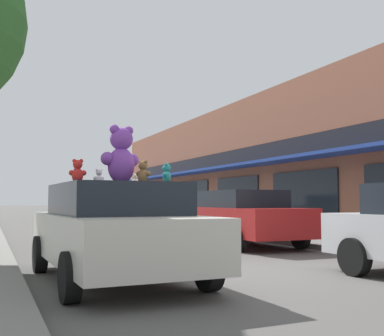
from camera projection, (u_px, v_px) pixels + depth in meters
ground_plane at (238, 271)px, 8.52m from camera, size 260.00×260.00×0.00m
storefront_row at (353, 167)px, 26.27m from camera, size 15.49×37.46×6.15m
plush_art_car at (115, 229)px, 7.56m from camera, size 2.19×4.58×1.52m
teddy_bear_giant at (121, 156)px, 7.62m from camera, size 0.71×0.49×0.93m
teddy_bear_blue at (77, 176)px, 7.38m from camera, size 0.18×0.13×0.24m
teddy_bear_white at (99, 177)px, 8.11m from camera, size 0.20×0.14×0.27m
teddy_bear_red at (78, 171)px, 7.22m from camera, size 0.27×0.18×0.36m
teddy_bear_teal at (167, 174)px, 7.37m from camera, size 0.19×0.23×0.31m
teddy_bear_brown at (143, 172)px, 7.52m from camera, size 0.23×0.27×0.37m
teddy_bear_cream at (136, 180)px, 8.68m from camera, size 0.17×0.13×0.22m
parked_car_far_center at (242, 217)px, 13.45m from camera, size 2.04×4.69×1.53m
parked_car_far_right at (159, 212)px, 19.96m from camera, size 2.15×4.00×1.52m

